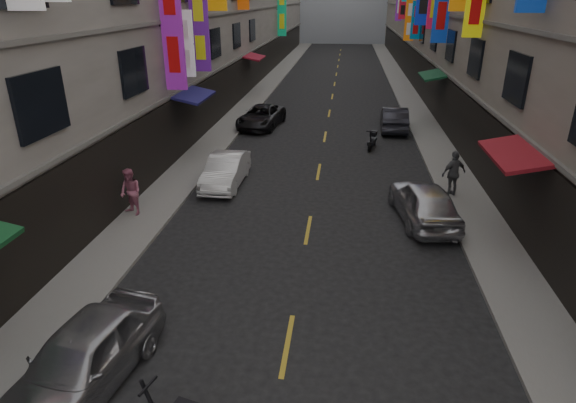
% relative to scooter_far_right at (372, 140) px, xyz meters
% --- Properties ---
extents(sidewalk_left, '(2.00, 90.00, 0.12)m').
position_rel_scooter_far_right_xyz_m(sidewalk_left, '(-8.58, 13.96, -0.38)').
color(sidewalk_left, slate).
rests_on(sidewalk_left, ground).
extents(sidewalk_right, '(2.00, 90.00, 0.12)m').
position_rel_scooter_far_right_xyz_m(sidewalk_right, '(3.42, 13.96, -0.38)').
color(sidewalk_right, slate).
rests_on(sidewalk_right, ground).
extents(street_awnings, '(13.99, 35.20, 0.41)m').
position_rel_scooter_far_right_xyz_m(street_awnings, '(-3.84, -2.04, 2.56)').
color(street_awnings, '#144C24').
rests_on(street_awnings, ground).
extents(lane_markings, '(0.12, 80.20, 0.01)m').
position_rel_scooter_far_right_xyz_m(lane_markings, '(-2.58, 10.96, -0.44)').
color(lane_markings, gold).
rests_on(lane_markings, ground).
extents(scooter_far_right, '(0.66, 1.78, 1.14)m').
position_rel_scooter_far_right_xyz_m(scooter_far_right, '(0.00, 0.00, 0.00)').
color(scooter_far_right, black).
rests_on(scooter_far_right, ground).
extents(car_left_near, '(2.33, 4.44, 1.44)m').
position_rel_scooter_far_right_xyz_m(car_left_near, '(-6.53, -17.80, 0.28)').
color(car_left_near, '#A5A5AA').
rests_on(car_left_near, ground).
extents(car_left_mid, '(1.41, 3.97, 1.31)m').
position_rel_scooter_far_right_xyz_m(car_left_mid, '(-6.40, -6.17, 0.21)').
color(car_left_mid, white).
rests_on(car_left_mid, ground).
extents(car_left_far, '(2.72, 4.86, 1.28)m').
position_rel_scooter_far_right_xyz_m(car_left_far, '(-6.58, 3.74, 0.20)').
color(car_left_far, black).
rests_on(car_left_far, ground).
extents(car_right_mid, '(2.37, 4.53, 1.47)m').
position_rel_scooter_far_right_xyz_m(car_right_mid, '(1.42, -8.82, 0.29)').
color(car_right_mid, '#BDBCC2').
rests_on(car_right_mid, ground).
extents(car_right_far, '(1.61, 4.28, 1.40)m').
position_rel_scooter_far_right_xyz_m(car_right_far, '(1.42, 3.92, 0.26)').
color(car_right_far, '#292932').
rests_on(car_right_far, ground).
extents(pedestrian_lfar, '(1.01, 0.91, 1.72)m').
position_rel_scooter_far_right_xyz_m(pedestrian_lfar, '(-9.00, -9.76, 0.54)').
color(pedestrian_lfar, '#C16682').
rests_on(pedestrian_lfar, sidewalk_left).
extents(pedestrian_rfar, '(1.23, 1.03, 1.83)m').
position_rel_scooter_far_right_xyz_m(pedestrian_rfar, '(2.85, -6.50, 0.59)').
color(pedestrian_rfar, '#545456').
rests_on(pedestrian_rfar, sidewalk_right).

